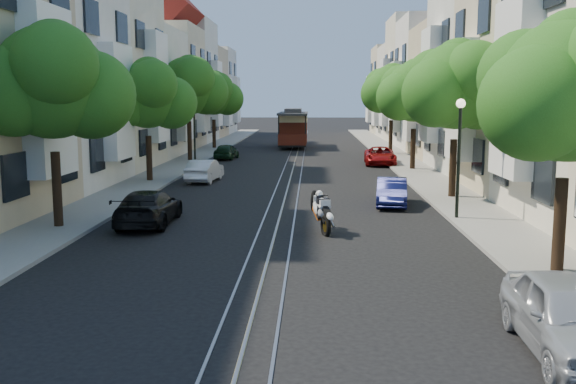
# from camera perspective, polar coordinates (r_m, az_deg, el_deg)

# --- Properties ---
(ground) EXTENTS (200.00, 200.00, 0.00)m
(ground) POSITION_cam_1_polar(r_m,az_deg,el_deg) (46.74, 0.71, 3.05)
(ground) COLOR black
(ground) RESTS_ON ground
(sidewalk_east) EXTENTS (2.50, 80.00, 0.12)m
(sidewalk_east) POSITION_cam_1_polar(r_m,az_deg,el_deg) (47.12, 9.57, 3.05)
(sidewalk_east) COLOR gray
(sidewalk_east) RESTS_ON ground
(sidewalk_west) EXTENTS (2.50, 80.00, 0.12)m
(sidewalk_west) POSITION_cam_1_polar(r_m,az_deg,el_deg) (47.48, -8.08, 3.13)
(sidewalk_west) COLOR gray
(sidewalk_west) RESTS_ON ground
(rail_left) EXTENTS (0.06, 80.00, 0.02)m
(rail_left) POSITION_cam_1_polar(r_m,az_deg,el_deg) (46.76, 0.04, 3.07)
(rail_left) COLOR gray
(rail_left) RESTS_ON ground
(rail_slot) EXTENTS (0.06, 80.00, 0.02)m
(rail_slot) POSITION_cam_1_polar(r_m,az_deg,el_deg) (46.74, 0.71, 3.07)
(rail_slot) COLOR gray
(rail_slot) RESTS_ON ground
(rail_right) EXTENTS (0.06, 80.00, 0.02)m
(rail_right) POSITION_cam_1_polar(r_m,az_deg,el_deg) (46.73, 1.39, 3.06)
(rail_right) COLOR gray
(rail_right) RESTS_ON ground
(lane_line) EXTENTS (0.08, 80.00, 0.01)m
(lane_line) POSITION_cam_1_polar(r_m,az_deg,el_deg) (46.74, 0.71, 3.06)
(lane_line) COLOR tan
(lane_line) RESTS_ON ground
(townhouses_east) EXTENTS (7.75, 72.00, 12.00)m
(townhouses_east) POSITION_cam_1_polar(r_m,az_deg,el_deg) (47.67, 15.32, 9.10)
(townhouses_east) COLOR beige
(townhouses_east) RESTS_ON ground
(townhouses_west) EXTENTS (7.75, 72.00, 11.76)m
(townhouses_west) POSITION_cam_1_polar(r_m,az_deg,el_deg) (48.25, -13.70, 9.03)
(townhouses_west) COLOR silver
(townhouses_west) RESTS_ON ground
(tree_e_a) EXTENTS (4.72, 3.87, 6.27)m
(tree_e_a) POSITION_cam_1_polar(r_m,az_deg,el_deg) (16.66, 23.83, 7.98)
(tree_e_a) COLOR black
(tree_e_a) RESTS_ON ground
(tree_e_b) EXTENTS (4.93, 4.08, 6.68)m
(tree_e_b) POSITION_cam_1_polar(r_m,az_deg,el_deg) (28.18, 14.82, 8.95)
(tree_e_b) COLOR black
(tree_e_b) RESTS_ON ground
(tree_e_c) EXTENTS (4.84, 3.99, 6.52)m
(tree_e_c) POSITION_cam_1_polar(r_m,az_deg,el_deg) (38.99, 11.27, 8.62)
(tree_e_c) COLOR black
(tree_e_c) RESTS_ON ground
(tree_e_d) EXTENTS (5.01, 4.16, 6.85)m
(tree_e_d) POSITION_cam_1_polar(r_m,az_deg,el_deg) (49.88, 9.28, 8.88)
(tree_e_d) COLOR black
(tree_e_d) RESTS_ON ground
(tree_w_a) EXTENTS (4.93, 4.08, 6.68)m
(tree_w_a) POSITION_cam_1_polar(r_m,az_deg,el_deg) (22.13, -20.16, 8.96)
(tree_w_a) COLOR black
(tree_w_a) RESTS_ON ground
(tree_w_b) EXTENTS (4.72, 3.87, 6.27)m
(tree_w_b) POSITION_cam_1_polar(r_m,az_deg,el_deg) (33.55, -12.32, 8.31)
(tree_w_b) COLOR black
(tree_w_b) RESTS_ON ground
(tree_w_c) EXTENTS (5.13, 4.28, 7.09)m
(tree_w_c) POSITION_cam_1_polar(r_m,az_deg,el_deg) (44.30, -8.77, 9.23)
(tree_w_c) COLOR black
(tree_w_c) RESTS_ON ground
(tree_w_d) EXTENTS (4.84, 3.99, 6.52)m
(tree_w_d) POSITION_cam_1_polar(r_m,az_deg,el_deg) (55.14, -6.59, 8.59)
(tree_w_d) COLOR black
(tree_w_d) RESTS_ON ground
(lamp_east) EXTENTS (0.32, 0.32, 4.16)m
(lamp_east) POSITION_cam_1_polar(r_m,az_deg,el_deg) (23.15, 14.99, 4.45)
(lamp_east) COLOR black
(lamp_east) RESTS_ON ground
(lamp_west) EXTENTS (0.32, 0.32, 4.16)m
(lamp_west) POSITION_cam_1_polar(r_m,az_deg,el_deg) (41.24, -8.33, 6.23)
(lamp_west) COLOR black
(lamp_west) RESTS_ON ground
(sportbike_rider) EXTENTS (0.74, 1.87, 1.35)m
(sportbike_rider) POSITION_cam_1_polar(r_m,az_deg,el_deg) (20.64, 2.94, -1.53)
(sportbike_rider) COLOR black
(sportbike_rider) RESTS_ON ground
(cable_car) EXTENTS (2.54, 8.07, 3.10)m
(cable_car) POSITION_cam_1_polar(r_m,az_deg,el_deg) (56.88, 0.47, 5.85)
(cable_car) COLOR black
(cable_car) RESTS_ON ground
(parked_car_e_near) EXTENTS (1.69, 3.96, 1.33)m
(parked_car_e_near) POSITION_cam_1_polar(r_m,az_deg,el_deg) (11.96, 23.76, -10.06)
(parked_car_e_near) COLOR #9DA1A8
(parked_car_e_near) RESTS_ON ground
(parked_car_e_mid) EXTENTS (1.57, 3.49, 1.11)m
(parked_car_e_mid) POSITION_cam_1_polar(r_m,az_deg,el_deg) (26.19, 9.21, 0.01)
(parked_car_e_mid) COLOR #0D1244
(parked_car_e_mid) RESTS_ON ground
(parked_car_e_far) EXTENTS (2.15, 4.31, 1.17)m
(parked_car_e_far) POSITION_cam_1_polar(r_m,az_deg,el_deg) (42.17, 8.19, 3.20)
(parked_car_e_far) COLOR maroon
(parked_car_e_far) RESTS_ON ground
(parked_car_w_near) EXTENTS (1.71, 4.17, 1.21)m
(parked_car_w_near) POSITION_cam_1_polar(r_m,az_deg,el_deg) (22.41, -12.28, -1.35)
(parked_car_w_near) COLOR black
(parked_car_w_near) RESTS_ON ground
(parked_car_w_mid) EXTENTS (1.56, 3.62, 1.16)m
(parked_car_w_mid) POSITION_cam_1_polar(r_m,az_deg,el_deg) (33.57, -7.42, 1.90)
(parked_car_w_mid) COLOR silver
(parked_car_w_mid) RESTS_ON ground
(parked_car_w_far) EXTENTS (1.63, 3.37, 1.11)m
(parked_car_w_far) POSITION_cam_1_polar(r_m,az_deg,el_deg) (45.91, -5.49, 3.62)
(parked_car_w_far) COLOR black
(parked_car_w_far) RESTS_ON ground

